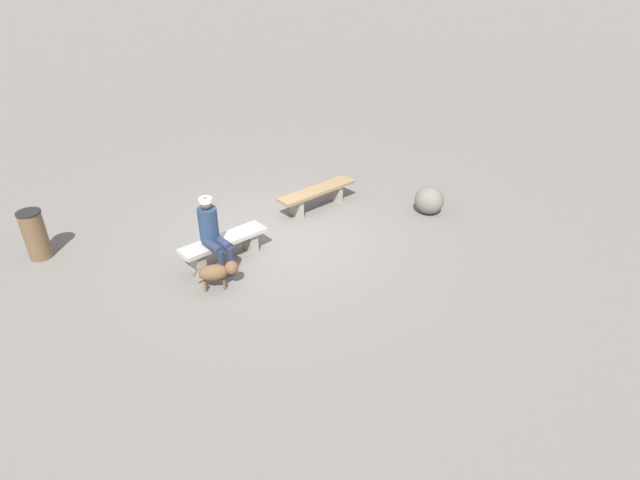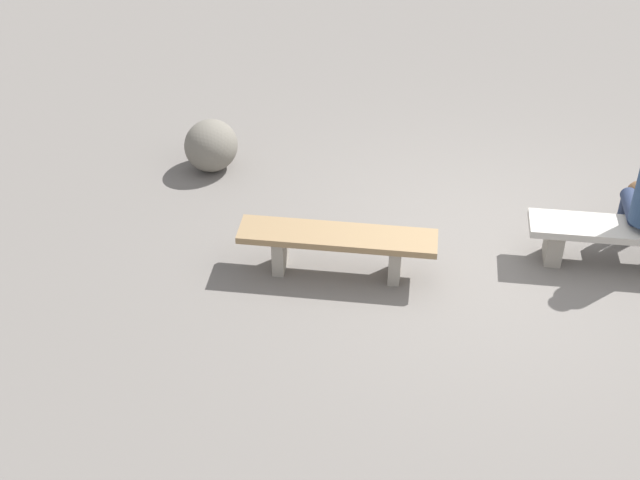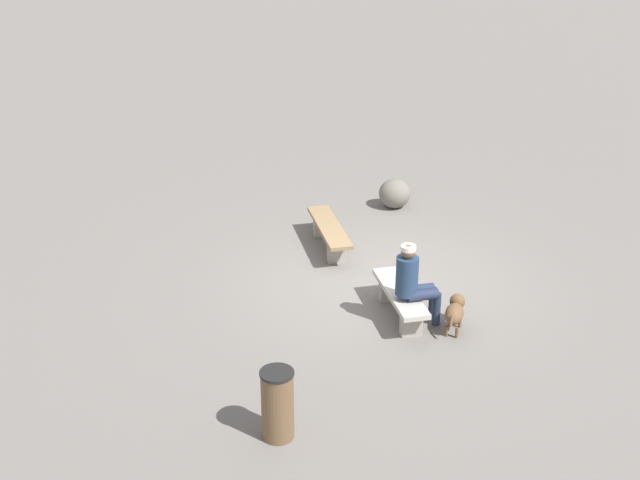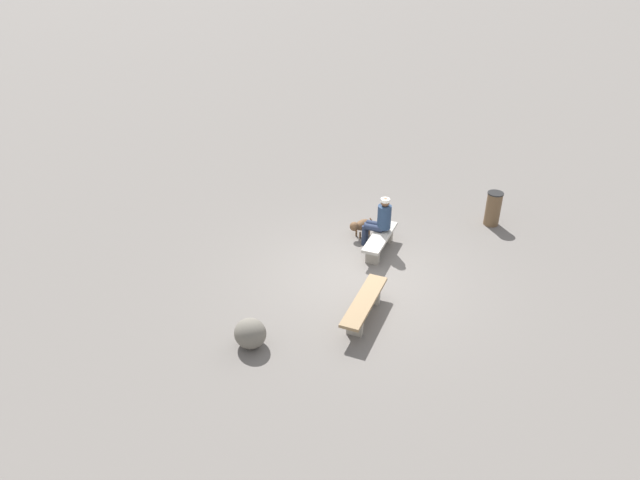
# 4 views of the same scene
# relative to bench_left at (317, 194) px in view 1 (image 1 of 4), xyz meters

# --- Properties ---
(ground) EXTENTS (210.00, 210.00, 0.06)m
(ground) POSITION_rel_bench_left_xyz_m (1.43, 0.21, -0.35)
(ground) COLOR slate
(bench_left) EXTENTS (1.82, 0.73, 0.43)m
(bench_left) POSITION_rel_bench_left_xyz_m (0.00, 0.00, 0.00)
(bench_left) COLOR gray
(bench_left) RESTS_ON ground
(bench_right) EXTENTS (1.58, 0.69, 0.42)m
(bench_right) POSITION_rel_bench_left_xyz_m (2.52, -0.05, -0.02)
(bench_right) COLOR gray
(bench_right) RESTS_ON ground
(seated_person) EXTENTS (0.40, 0.65, 1.25)m
(seated_person) POSITION_rel_bench_left_xyz_m (2.78, -0.01, 0.38)
(seated_person) COLOR navy
(seated_person) RESTS_ON ground
(dog) EXTENTS (0.58, 0.54, 0.45)m
(dog) POSITION_rel_bench_left_xyz_m (3.14, 0.47, -0.03)
(dog) COLOR brown
(dog) RESTS_ON ground
(trash_bin) EXTENTS (0.39, 0.39, 0.87)m
(trash_bin) POSITION_rel_bench_left_xyz_m (4.36, -2.66, 0.11)
(trash_bin) COLOR brown
(trash_bin) RESTS_ON ground
(boulder) EXTENTS (0.77, 0.78, 0.55)m
(boulder) POSITION_rel_bench_left_xyz_m (-1.18, 1.90, -0.04)
(boulder) COLOR #6B665B
(boulder) RESTS_ON ground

